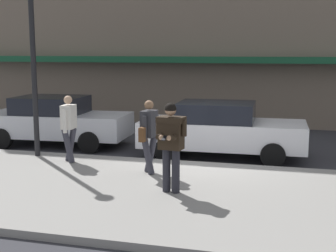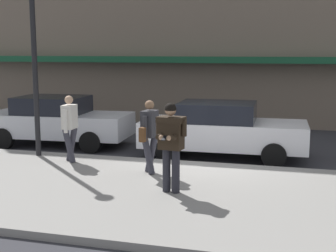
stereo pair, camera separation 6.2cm
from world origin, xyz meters
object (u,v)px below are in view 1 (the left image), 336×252
(parked_sedan_mid, at_px, (221,129))
(street_lamp_post, at_px, (33,43))
(man_texting_on_phone, at_px, (171,138))
(pedestrian_with_bag, at_px, (149,132))
(pedestrian_in_light_coat, at_px, (69,124))
(parked_sedan_near, at_px, (56,120))

(parked_sedan_mid, bearing_deg, street_lamp_post, -160.38)
(man_texting_on_phone, xyz_separation_m, street_lamp_post, (-4.32, 2.27, 1.89))
(pedestrian_with_bag, relative_size, street_lamp_post, 0.35)
(street_lamp_post, bearing_deg, man_texting_on_phone, -27.75)
(parked_sedan_mid, height_order, pedestrian_in_light_coat, pedestrian_in_light_coat)
(parked_sedan_mid, xyz_separation_m, man_texting_on_phone, (-0.41, -3.96, 0.46))
(pedestrian_in_light_coat, relative_size, pedestrian_with_bag, 1.00)
(parked_sedan_near, height_order, man_texting_on_phone, man_texting_on_phone)
(street_lamp_post, bearing_deg, parked_sedan_near, 104.41)
(parked_sedan_near, xyz_separation_m, pedestrian_in_light_coat, (1.69, -2.43, 0.32))
(parked_sedan_mid, relative_size, street_lamp_post, 0.93)
(parked_sedan_mid, distance_m, pedestrian_with_bag, 2.97)
(man_texting_on_phone, bearing_deg, pedestrian_with_bag, 123.71)
(pedestrian_in_light_coat, bearing_deg, parked_sedan_mid, 30.77)
(parked_sedan_near, relative_size, man_texting_on_phone, 2.54)
(pedestrian_in_light_coat, bearing_deg, street_lamp_post, 160.01)
(pedestrian_with_bag, xyz_separation_m, street_lamp_post, (-3.47, 0.99, 2.03))
(street_lamp_post, bearing_deg, pedestrian_with_bag, -15.92)
(street_lamp_post, bearing_deg, parked_sedan_mid, 19.62)
(parked_sedan_near, bearing_deg, pedestrian_in_light_coat, -55.14)
(parked_sedan_mid, xyz_separation_m, street_lamp_post, (-4.73, -1.69, 2.35))
(parked_sedan_mid, height_order, street_lamp_post, street_lamp_post)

